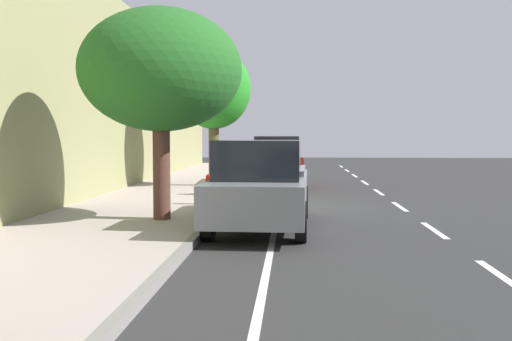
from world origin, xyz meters
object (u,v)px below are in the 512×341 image
(cyclist_with_backpack, at_px, (242,165))
(fire_hydrant, at_px, (209,189))
(parked_suv_red_second, at_px, (275,160))
(street_tree_near_cyclist, at_px, (214,90))
(parked_sedan_white_nearest, at_px, (281,157))
(bicycle_at_curb, at_px, (248,189))
(street_tree_mid_block, at_px, (161,71))
(parked_pickup_grey_mid, at_px, (261,188))

(cyclist_with_backpack, xyz_separation_m, fire_hydrant, (0.68, 2.50, -0.54))
(cyclist_with_backpack, bearing_deg, parked_suv_red_second, -100.20)
(parked_suv_red_second, xyz_separation_m, street_tree_near_cyclist, (2.25, 1.54, 2.69))
(parked_sedan_white_nearest, height_order, bicycle_at_curb, parked_sedan_white_nearest)
(fire_hydrant, bearing_deg, cyclist_with_backpack, -105.20)
(cyclist_with_backpack, relative_size, street_tree_mid_block, 0.38)
(bicycle_at_curb, height_order, street_tree_mid_block, street_tree_mid_block)
(bicycle_at_curb, height_order, street_tree_near_cyclist, street_tree_near_cyclist)
(bicycle_at_curb, height_order, cyclist_with_backpack, cyclist_with_backpack)
(cyclist_with_backpack, height_order, fire_hydrant, cyclist_with_backpack)
(parked_suv_red_second, relative_size, parked_pickup_grey_mid, 0.90)
(fire_hydrant, bearing_deg, parked_pickup_grey_mid, 116.49)
(parked_sedan_white_nearest, relative_size, street_tree_mid_block, 0.93)
(parked_pickup_grey_mid, bearing_deg, parked_sedan_white_nearest, -90.08)
(street_tree_mid_block, bearing_deg, parked_sedan_white_nearest, -96.48)
(bicycle_at_curb, distance_m, street_tree_mid_block, 6.01)
(parked_pickup_grey_mid, xyz_separation_m, street_tree_near_cyclist, (2.27, -9.16, 2.81))
(street_tree_mid_block, distance_m, fire_hydrant, 4.15)
(parked_pickup_grey_mid, relative_size, street_tree_mid_block, 1.13)
(parked_sedan_white_nearest, bearing_deg, cyclist_with_backpack, 86.35)
(street_tree_mid_block, xyz_separation_m, fire_hydrant, (-0.67, -2.87, -2.91))
(parked_pickup_grey_mid, bearing_deg, cyclist_with_backpack, -80.86)
(bicycle_at_curb, xyz_separation_m, cyclist_with_backpack, (0.22, -0.47, 0.72))
(parked_sedan_white_nearest, xyz_separation_m, cyclist_with_backpack, (0.95, 14.85, 0.37))
(parked_suv_red_second, height_order, parked_pickup_grey_mid, parked_suv_red_second)
(parked_suv_red_second, bearing_deg, fire_hydrant, 78.11)
(bicycle_at_curb, bearing_deg, fire_hydrant, 66.24)
(bicycle_at_curb, xyz_separation_m, fire_hydrant, (0.90, 2.03, 0.18))
(parked_suv_red_second, relative_size, street_tree_near_cyclist, 0.94)
(parked_pickup_grey_mid, bearing_deg, fire_hydrant, -63.51)
(parked_suv_red_second, bearing_deg, parked_sedan_white_nearest, -90.27)
(parked_pickup_grey_mid, bearing_deg, bicycle_at_curb, -82.37)
(cyclist_with_backpack, bearing_deg, parked_sedan_white_nearest, -93.65)
(parked_pickup_grey_mid, bearing_deg, street_tree_near_cyclist, -76.09)
(parked_pickup_grey_mid, distance_m, bicycle_at_curb, 5.31)
(parked_sedan_white_nearest, bearing_deg, bicycle_at_curb, 87.27)
(bicycle_at_curb, relative_size, street_tree_mid_block, 0.32)
(bicycle_at_curb, bearing_deg, street_tree_mid_block, 72.29)
(cyclist_with_backpack, distance_m, fire_hydrant, 2.65)
(parked_suv_red_second, xyz_separation_m, street_tree_mid_block, (2.25, 10.38, 2.46))
(cyclist_with_backpack, height_order, street_tree_near_cyclist, street_tree_near_cyclist)
(street_tree_mid_block, bearing_deg, parked_pickup_grey_mid, 171.67)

